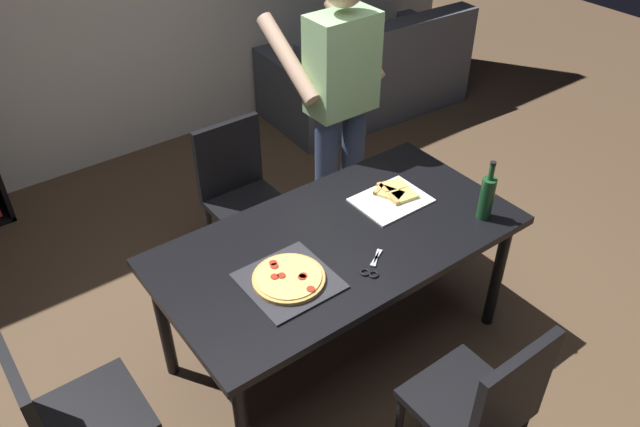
% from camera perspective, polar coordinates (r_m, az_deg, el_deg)
% --- Properties ---
extents(ground_plane, '(12.00, 12.00, 0.00)m').
position_cam_1_polar(ground_plane, '(3.46, 1.52, -11.85)').
color(ground_plane, brown).
extents(dining_table, '(1.73, 0.90, 0.75)m').
position_cam_1_polar(dining_table, '(2.99, 1.73, -3.27)').
color(dining_table, black).
rests_on(dining_table, ground_plane).
extents(chair_near_camera, '(0.42, 0.42, 0.90)m').
position_cam_1_polar(chair_near_camera, '(2.67, 14.74, -16.39)').
color(chair_near_camera, black).
rests_on(chair_near_camera, ground_plane).
extents(chair_far_side, '(0.42, 0.42, 0.90)m').
position_cam_1_polar(chair_far_side, '(3.71, -7.32, 2.31)').
color(chair_far_side, black).
rests_on(chair_far_side, ground_plane).
extents(chair_left_end, '(0.42, 0.42, 0.90)m').
position_cam_1_polar(chair_left_end, '(2.74, -22.19, -16.73)').
color(chair_left_end, black).
rests_on(chair_left_end, ground_plane).
extents(couch, '(1.74, 0.94, 0.85)m').
position_cam_1_polar(couch, '(5.52, 4.43, 12.25)').
color(couch, '#4C515B').
rests_on(couch, ground_plane).
extents(person_serving_pizza, '(0.55, 0.54, 1.75)m').
position_cam_1_polar(person_serving_pizza, '(3.57, 1.79, 10.24)').
color(person_serving_pizza, '#38476B').
rests_on(person_serving_pizza, ground_plane).
extents(pepperoni_pizza_on_tray, '(0.38, 0.38, 0.04)m').
position_cam_1_polar(pepperoni_pizza_on_tray, '(2.70, -2.86, -6.01)').
color(pepperoni_pizza_on_tray, '#2D2D33').
rests_on(pepperoni_pizza_on_tray, dining_table).
extents(pizza_slices_on_towel, '(0.36, 0.28, 0.03)m').
position_cam_1_polar(pizza_slices_on_towel, '(3.20, 6.59, 1.56)').
color(pizza_slices_on_towel, white).
rests_on(pizza_slices_on_towel, dining_table).
extents(wine_bottle, '(0.07, 0.07, 0.32)m').
position_cam_1_polar(wine_bottle, '(3.10, 14.96, 1.48)').
color(wine_bottle, '#194723').
rests_on(wine_bottle, dining_table).
extents(kitchen_scissors, '(0.19, 0.15, 0.01)m').
position_cam_1_polar(kitchen_scissors, '(2.78, 4.75, -4.94)').
color(kitchen_scissors, silver).
rests_on(kitchen_scissors, dining_table).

